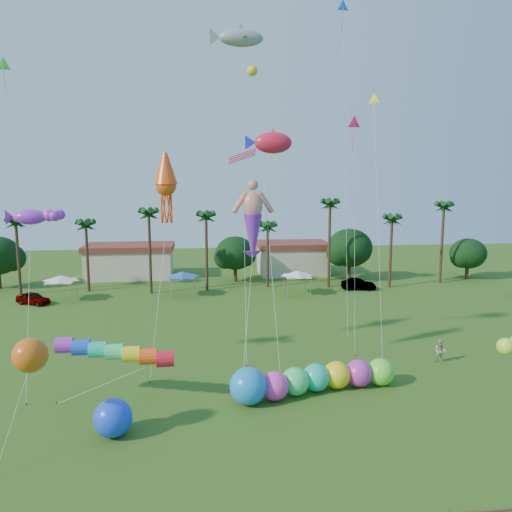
{
  "coord_description": "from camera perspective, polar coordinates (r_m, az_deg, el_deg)",
  "views": [
    {
      "loc": [
        -3.71,
        -23.19,
        14.16
      ],
      "look_at": [
        0.0,
        10.0,
        9.0
      ],
      "focal_mm": 35.0,
      "sensor_mm": 36.0,
      "label": 1
    }
  ],
  "objects": [
    {
      "name": "car_a",
      "position": [
        62.52,
        -24.12,
        -4.44
      ],
      "size": [
        4.36,
        3.34,
        1.38
      ],
      "primitive_type": "imported",
      "rotation": [
        0.0,
        0.0,
        1.09
      ],
      "color": "#4C4C54",
      "rests_on": "ground"
    },
    {
      "name": "shark_kite",
      "position": [
        43.46,
        -1.73,
        23.63
      ],
      "size": [
        4.84,
        6.62,
        26.18
      ],
      "color": "gray",
      "rests_on": "ground"
    },
    {
      "name": "merman_kite",
      "position": [
        35.7,
        -0.36,
        3.63
      ],
      "size": [
        2.67,
        5.33,
        13.66
      ],
      "color": "tan",
      "rests_on": "ground"
    },
    {
      "name": "tree_line",
      "position": [
        68.29,
        -0.19,
        0.46
      ],
      "size": [
        69.46,
        8.91,
        11.0
      ],
      "color": "#3A2819",
      "rests_on": "ground"
    },
    {
      "name": "car_b",
      "position": [
        65.78,
        11.63,
        -3.19
      ],
      "size": [
        4.52,
        2.19,
        1.43
      ],
      "primitive_type": "imported",
      "rotation": [
        0.0,
        0.0,
        1.41
      ],
      "color": "#4C4C54",
      "rests_on": "ground"
    },
    {
      "name": "tent_row",
      "position": [
        60.65,
        -8.43,
        -2.16
      ],
      "size": [
        31.0,
        4.0,
        0.6
      ],
      "color": "white",
      "rests_on": "ground"
    },
    {
      "name": "ground",
      "position": [
        27.42,
        2.51,
        -22.32
      ],
      "size": [
        160.0,
        160.0,
        0.0
      ],
      "primitive_type": "plane",
      "color": "#285116",
      "rests_on": "ground"
    },
    {
      "name": "delta_kite_red",
      "position": [
        44.28,
        11.17,
        14.33
      ],
      "size": [
        1.53,
        4.91,
        19.48
      ],
      "color": "#DD184E",
      "rests_on": "ground"
    },
    {
      "name": "spectator_b",
      "position": [
        41.97,
        20.31,
        -10.17
      ],
      "size": [
        1.11,
        1.02,
        1.84
      ],
      "primitive_type": "imported",
      "rotation": [
        0.0,
        0.0,
        -0.45
      ],
      "color": "#A5A38A",
      "rests_on": "ground"
    },
    {
      "name": "rainbow_tube",
      "position": [
        32.58,
        -13.68,
        -11.48
      ],
      "size": [
        8.92,
        2.16,
        3.53
      ],
      "color": "red",
      "rests_on": "ground"
    },
    {
      "name": "fish_kite",
      "position": [
        38.37,
        1.97,
        12.8
      ],
      "size": [
        4.51,
        7.01,
        17.76
      ],
      "color": "red",
      "rests_on": "ground"
    },
    {
      "name": "squid_kite",
      "position": [
        38.26,
        -10.27,
        7.94
      ],
      "size": [
        2.22,
        5.38,
        16.21
      ],
      "color": "#FC4C14",
      "rests_on": "ground"
    },
    {
      "name": "delta_kite_green",
      "position": [
        41.75,
        -26.95,
        18.21
      ],
      "size": [
        2.34,
        3.68,
        22.73
      ],
      "color": "#34E036",
      "rests_on": "ground"
    },
    {
      "name": "green_worm",
      "position": [
        37.35,
        26.64,
        -9.22
      ],
      "size": [
        9.71,
        2.41,
        3.89
      ],
      "color": "#BDEE34",
      "rests_on": "ground"
    },
    {
      "name": "delta_kite_yellow",
      "position": [
        40.87,
        13.36,
        16.2
      ],
      "size": [
        0.92,
        4.55,
        20.7
      ],
      "color": "#F9FF1A",
      "rests_on": "ground"
    },
    {
      "name": "orange_ball_kite",
      "position": [
        28.14,
        -24.4,
        -10.29
      ],
      "size": [
        2.54,
        3.06,
        6.23
      ],
      "color": "#DC5912",
      "rests_on": "ground"
    },
    {
      "name": "blue_ball",
      "position": [
        30.09,
        -16.03,
        -17.36
      ],
      "size": [
        2.15,
        2.15,
        2.15
      ],
      "primitive_type": "sphere",
      "color": "#1B45F9",
      "rests_on": "ground"
    },
    {
      "name": "lobster_kite",
      "position": [
        37.45,
        -24.42,
        4.08
      ],
      "size": [
        4.29,
        6.03,
        12.35
      ],
      "color": "purple",
      "rests_on": "ground"
    },
    {
      "name": "delta_kite_blue",
      "position": [
        50.3,
        9.93,
        25.58
      ],
      "size": [
        1.27,
        4.77,
        30.1
      ],
      "color": "blue",
      "rests_on": "ground"
    },
    {
      "name": "caterpillar_inflatable",
      "position": [
        34.23,
        5.99,
        -13.86
      ],
      "size": [
        11.78,
        4.32,
        2.4
      ],
      "rotation": [
        0.0,
        0.0,
        0.22
      ],
      "color": "#E83DB5",
      "rests_on": "ground"
    },
    {
      "name": "buildings_row",
      "position": [
        74.19,
        -5.81,
        -0.7
      ],
      "size": [
        35.0,
        7.0,
        4.0
      ],
      "color": "beige",
      "rests_on": "ground"
    }
  ]
}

